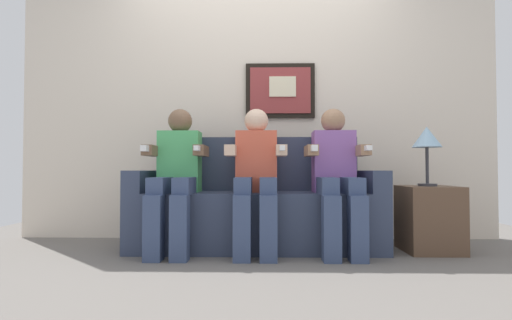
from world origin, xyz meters
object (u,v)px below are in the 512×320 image
Objects in this scene: person_on_right at (336,172)px; person_on_left at (176,172)px; couch at (256,209)px; side_table_right at (429,219)px; person_in_middle at (256,172)px; table_lamp at (427,140)px.

person_on_left is at bearing 180.00° from person_on_right.
side_table_right is at bearing -4.57° from couch.
person_on_right is at bearing -0.04° from person_in_middle.
person_on_right reaches higher than side_table_right.
person_in_middle reaches higher than table_lamp.
side_table_right is at bearing 4.88° from person_on_right.
table_lamp is at bearing 2.84° from person_in_middle.
side_table_right is (1.33, -0.11, -0.06)m from couch.
person_on_right is at bearing 0.00° from person_on_left.
person_on_left is 2.41× the size of table_lamp.
couch is 1.76× the size of person_in_middle.
person_on_right is at bearing -15.39° from couch.
person_in_middle is (0.61, 0.00, -0.00)m from person_on_left.
person_on_right is (0.61, -0.17, 0.29)m from couch.
person_in_middle is 1.38m from side_table_right.
person_in_middle reaches higher than side_table_right.
side_table_right is at bearing -28.29° from table_lamp.
person_on_left reaches higher than side_table_right.
person_in_middle and person_on_right have the same top height.
couch is 1.76× the size of person_on_right.
person_in_middle is 1.35m from table_lamp.
person_in_middle is at bearing -89.83° from couch.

